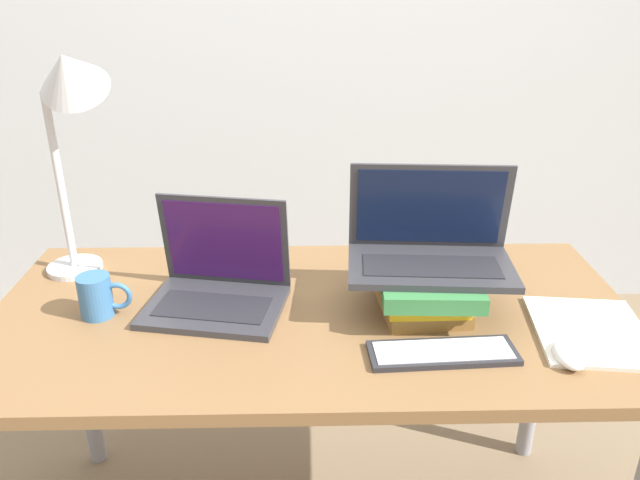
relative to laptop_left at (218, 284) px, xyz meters
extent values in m
cube|color=brown|center=(0.22, -0.04, -0.07)|extent=(1.50, 0.73, 0.03)
cylinder|color=gray|center=(-0.47, 0.26, -0.42)|extent=(0.05, 0.05, 0.69)
cylinder|color=gray|center=(0.91, 0.26, -0.42)|extent=(0.05, 0.05, 0.69)
cube|color=#333338|center=(-0.01, -0.03, -0.04)|extent=(0.35, 0.29, 0.02)
cube|color=#232328|center=(-0.01, -0.05, -0.03)|extent=(0.27, 0.17, 0.00)
cube|color=#333338|center=(0.01, 0.07, 0.08)|extent=(0.31, 0.09, 0.23)
cube|color=#381451|center=(0.01, 0.06, 0.08)|extent=(0.28, 0.08, 0.21)
cube|color=olive|center=(0.48, -0.04, -0.03)|extent=(0.20, 0.23, 0.03)
cube|color=gold|center=(0.48, -0.05, 0.00)|extent=(0.18, 0.21, 0.03)
cube|color=#33753D|center=(0.49, -0.05, 0.03)|extent=(0.23, 0.28, 0.04)
cube|color=#333338|center=(0.49, -0.04, 0.06)|extent=(0.39, 0.24, 0.02)
cube|color=#232328|center=(0.49, -0.06, 0.07)|extent=(0.31, 0.13, 0.00)
cube|color=#333338|center=(0.50, 0.05, 0.17)|extent=(0.37, 0.06, 0.21)
cube|color=#0F1938|center=(0.50, 0.04, 0.17)|extent=(0.34, 0.05, 0.19)
cube|color=#28282D|center=(0.49, -0.23, -0.04)|extent=(0.31, 0.12, 0.01)
cube|color=silver|center=(0.49, -0.23, -0.04)|extent=(0.29, 0.10, 0.00)
ellipsoid|color=white|center=(0.74, -0.26, -0.03)|extent=(0.06, 0.10, 0.03)
cube|color=white|center=(0.83, -0.15, -0.05)|extent=(0.27, 0.31, 0.01)
cylinder|color=teal|center=(-0.27, -0.05, 0.00)|extent=(0.07, 0.07, 0.10)
torus|color=teal|center=(-0.22, -0.05, 0.00)|extent=(0.07, 0.01, 0.07)
cylinder|color=silver|center=(-0.40, 0.18, -0.04)|extent=(0.14, 0.14, 0.01)
cylinder|color=silver|center=(-0.40, 0.18, 0.19)|extent=(0.02, 0.02, 0.45)
cone|color=silver|center=(-0.32, 0.14, 0.47)|extent=(0.16, 0.19, 0.17)
camera|label=1|loc=(0.21, -1.31, 0.69)|focal=35.00mm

